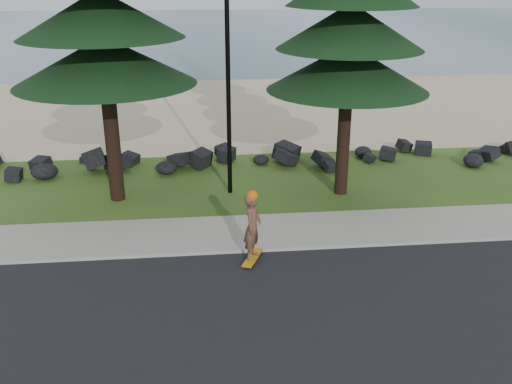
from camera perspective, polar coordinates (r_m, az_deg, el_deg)
ground at (r=15.33m, az=-1.88°, el=-4.46°), size 160.00×160.00×0.00m
road at (r=11.47m, az=-0.22°, el=-14.40°), size 160.00×7.00×0.02m
kerb at (r=14.50m, az=-1.62°, el=-5.85°), size 160.00×0.20×0.10m
sidewalk at (r=15.49m, az=-1.93°, el=-4.00°), size 160.00×2.00×0.08m
beach_sand at (r=29.02m, az=-3.95°, el=8.32°), size 160.00×15.00×0.01m
ocean at (r=65.06m, az=-5.23°, el=15.84°), size 160.00×58.00×0.01m
seawall_boulders at (r=20.49m, az=-3.00°, el=2.49°), size 60.00×2.40×1.10m
lamp_post at (r=17.13m, az=-2.84°, el=12.93°), size 0.25×0.14×8.14m
skateboarder at (r=13.68m, az=-0.35°, el=-3.50°), size 0.61×1.01×1.85m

